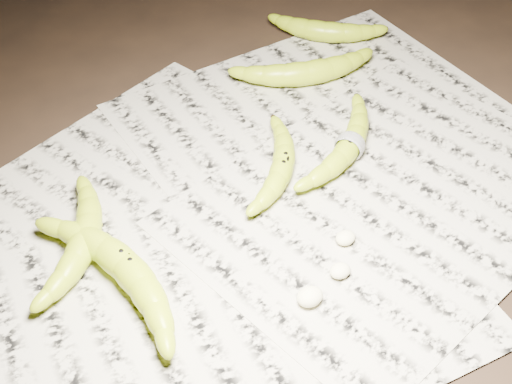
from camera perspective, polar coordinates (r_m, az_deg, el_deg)
ground at (r=0.95m, az=0.11°, el=-1.75°), size 3.00×3.00×0.00m
newspaper_patch at (r=0.97m, az=-0.44°, el=-0.18°), size 0.90×0.70×0.01m
banana_left_a at (r=0.86m, az=-10.40°, el=-5.75°), size 0.10×0.24×0.04m
banana_left_b at (r=0.91m, az=-13.60°, el=-3.62°), size 0.16×0.18×0.04m
banana_center at (r=0.98m, az=2.16°, el=2.30°), size 0.16×0.16×0.03m
banana_taped at (r=1.02m, az=7.53°, el=3.82°), size 0.20×0.15×0.03m
banana_upper_a at (r=1.16m, az=4.10°, el=9.62°), size 0.21×0.13×0.04m
banana_upper_b at (r=1.27m, az=5.51°, el=12.80°), size 0.16×0.17×0.04m
measuring_tape at (r=1.02m, az=7.53°, el=3.82°), size 0.02×0.04×0.04m
flesh_chunk_a at (r=0.84m, az=4.34°, el=-8.17°), size 0.03×0.03×0.02m
flesh_chunk_b at (r=0.87m, az=6.77°, el=-6.10°), size 0.03×0.02×0.02m
flesh_chunk_c at (r=0.90m, az=7.19°, el=-3.48°), size 0.03×0.02×0.02m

